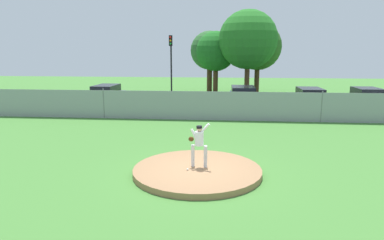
{
  "coord_description": "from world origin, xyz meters",
  "views": [
    {
      "loc": [
        0.94,
        -12.03,
        4.45
      ],
      "look_at": [
        -0.5,
        3.21,
        1.36
      ],
      "focal_mm": 32.38,
      "sensor_mm": 36.0,
      "label": 1
    }
  ],
  "objects_px": {
    "traffic_cone_orange": "(334,105)",
    "parked_car_slate": "(106,96)",
    "parked_car_charcoal": "(310,100)",
    "traffic_light_near": "(171,57)",
    "baseball": "(188,169)",
    "parked_car_navy": "(243,98)",
    "parked_car_silver": "(366,100)",
    "pitcher_youth": "(199,142)"
  },
  "relations": [
    {
      "from": "baseball",
      "to": "traffic_cone_orange",
      "type": "height_order",
      "value": "traffic_cone_orange"
    },
    {
      "from": "pitcher_youth",
      "to": "parked_car_navy",
      "type": "bearing_deg",
      "value": 81.03
    },
    {
      "from": "pitcher_youth",
      "to": "baseball",
      "type": "height_order",
      "value": "pitcher_youth"
    },
    {
      "from": "baseball",
      "to": "traffic_light_near",
      "type": "bearing_deg",
      "value": 100.45
    },
    {
      "from": "pitcher_youth",
      "to": "traffic_light_near",
      "type": "distance_m",
      "value": 18.81
    },
    {
      "from": "pitcher_youth",
      "to": "traffic_light_near",
      "type": "xyz_separation_m",
      "value": [
        -3.81,
        18.22,
        2.67
      ]
    },
    {
      "from": "pitcher_youth",
      "to": "baseball",
      "type": "relative_size",
      "value": 22.43
    },
    {
      "from": "parked_car_silver",
      "to": "parked_car_navy",
      "type": "relative_size",
      "value": 0.87
    },
    {
      "from": "baseball",
      "to": "parked_car_silver",
      "type": "xyz_separation_m",
      "value": [
        11.81,
        14.86,
        0.57
      ]
    },
    {
      "from": "traffic_light_near",
      "to": "parked_car_navy",
      "type": "bearing_deg",
      "value": -29.15
    },
    {
      "from": "parked_car_silver",
      "to": "parked_car_charcoal",
      "type": "bearing_deg",
      "value": -172.81
    },
    {
      "from": "parked_car_charcoal",
      "to": "baseball",
      "type": "bearing_deg",
      "value": -117.82
    },
    {
      "from": "parked_car_slate",
      "to": "parked_car_navy",
      "type": "xyz_separation_m",
      "value": [
        10.79,
        0.4,
        -0.02
      ]
    },
    {
      "from": "baseball",
      "to": "traffic_light_near",
      "type": "distance_m",
      "value": 19.33
    },
    {
      "from": "pitcher_youth",
      "to": "traffic_light_near",
      "type": "height_order",
      "value": "traffic_light_near"
    },
    {
      "from": "parked_car_slate",
      "to": "parked_car_navy",
      "type": "bearing_deg",
      "value": 2.12
    },
    {
      "from": "parked_car_charcoal",
      "to": "parked_car_navy",
      "type": "height_order",
      "value": "parked_car_charcoal"
    },
    {
      "from": "parked_car_silver",
      "to": "parked_car_slate",
      "type": "xyz_separation_m",
      "value": [
        -19.89,
        -0.01,
        0.02
      ]
    },
    {
      "from": "baseball",
      "to": "traffic_light_near",
      "type": "relative_size",
      "value": 0.01
    },
    {
      "from": "pitcher_youth",
      "to": "parked_car_silver",
      "type": "relative_size",
      "value": 0.4
    },
    {
      "from": "parked_car_slate",
      "to": "traffic_light_near",
      "type": "relative_size",
      "value": 0.84
    },
    {
      "from": "parked_car_silver",
      "to": "traffic_cone_orange",
      "type": "relative_size",
      "value": 7.55
    },
    {
      "from": "parked_car_navy",
      "to": "traffic_light_near",
      "type": "height_order",
      "value": "traffic_light_near"
    },
    {
      "from": "parked_car_charcoal",
      "to": "traffic_cone_orange",
      "type": "distance_m",
      "value": 2.98
    },
    {
      "from": "parked_car_navy",
      "to": "traffic_cone_orange",
      "type": "distance_m",
      "value": 7.26
    },
    {
      "from": "parked_car_slate",
      "to": "baseball",
      "type": "bearing_deg",
      "value": -61.44
    },
    {
      "from": "parked_car_charcoal",
      "to": "traffic_cone_orange",
      "type": "height_order",
      "value": "parked_car_charcoal"
    },
    {
      "from": "baseball",
      "to": "parked_car_charcoal",
      "type": "distance_m",
      "value": 16.21
    },
    {
      "from": "baseball",
      "to": "parked_car_charcoal",
      "type": "bearing_deg",
      "value": 62.18
    },
    {
      "from": "parked_car_navy",
      "to": "parked_car_silver",
      "type": "bearing_deg",
      "value": -2.45
    },
    {
      "from": "parked_car_silver",
      "to": "parked_car_charcoal",
      "type": "height_order",
      "value": "parked_car_silver"
    },
    {
      "from": "parked_car_slate",
      "to": "pitcher_youth",
      "type": "bearing_deg",
      "value": -59.57
    },
    {
      "from": "traffic_cone_orange",
      "to": "parked_car_slate",
      "type": "bearing_deg",
      "value": -176.09
    },
    {
      "from": "parked_car_slate",
      "to": "traffic_cone_orange",
      "type": "height_order",
      "value": "parked_car_slate"
    },
    {
      "from": "baseball",
      "to": "parked_car_charcoal",
      "type": "height_order",
      "value": "parked_car_charcoal"
    },
    {
      "from": "parked_car_slate",
      "to": "parked_car_charcoal",
      "type": "bearing_deg",
      "value": -1.93
    },
    {
      "from": "parked_car_charcoal",
      "to": "traffic_light_near",
      "type": "bearing_deg",
      "value": 158.41
    },
    {
      "from": "parked_car_silver",
      "to": "traffic_cone_orange",
      "type": "height_order",
      "value": "parked_car_silver"
    },
    {
      "from": "baseball",
      "to": "parked_car_slate",
      "type": "height_order",
      "value": "parked_car_slate"
    },
    {
      "from": "parked_car_charcoal",
      "to": "parked_car_slate",
      "type": "bearing_deg",
      "value": 178.07
    },
    {
      "from": "parked_car_slate",
      "to": "traffic_light_near",
      "type": "distance_m",
      "value": 6.73
    },
    {
      "from": "traffic_cone_orange",
      "to": "parked_car_navy",
      "type": "bearing_deg",
      "value": -173.41
    }
  ]
}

